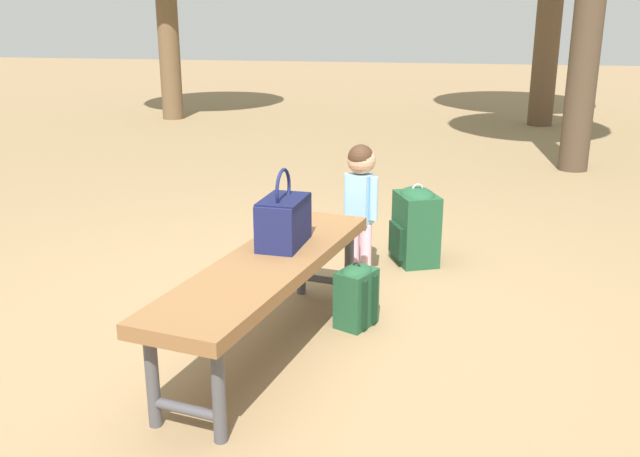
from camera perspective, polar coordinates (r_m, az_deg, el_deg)
name	(u,v)px	position (r m, az deg, el deg)	size (l,w,h in m)	color
ground_plane	(284,323)	(3.53, -2.95, -7.78)	(40.00, 40.00, 0.00)	#8C704C
park_bench	(268,272)	(3.09, -4.32, -3.57)	(1.64, 0.66, 0.45)	brown
handbag	(284,219)	(3.23, -3.01, 0.77)	(0.33, 0.20, 0.37)	#191E4C
child_standing	(361,191)	(3.95, 3.37, 3.07)	(0.17, 0.20, 0.80)	#E5B2C6
backpack_large	(416,224)	(4.32, 7.89, 0.39)	(0.36, 0.33, 0.51)	#1E4C2D
backpack_small	(356,294)	(3.44, 2.98, -5.42)	(0.24, 0.22, 0.33)	#1E4C2D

